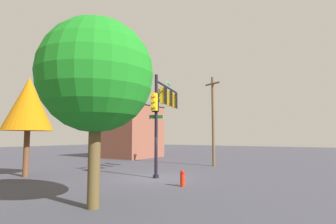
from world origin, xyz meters
TOP-DOWN VIEW (x-y plane):
  - ground_plane at (0.00, 0.00)m, footprint 120.00×120.00m
  - signal_pole_assembly at (1.48, 0.43)m, footprint 5.41×1.92m
  - utility_pole at (8.30, -0.33)m, footprint 0.84×1.69m
  - fire_hydrant at (-1.63, -2.81)m, footprint 0.33×0.24m
  - tree_near at (-7.08, -2.23)m, footprint 4.25×4.25m
  - tree_mid at (-4.02, 7.40)m, footprint 3.17×3.17m
  - brick_building at (12.02, 12.04)m, footprint 6.69×5.66m

SIDE VIEW (x-z plane):
  - ground_plane at x=0.00m, z-range 0.00..0.00m
  - fire_hydrant at x=-1.63m, z-range 0.00..0.83m
  - brick_building at x=12.02m, z-range 0.02..6.63m
  - utility_pole at x=8.30m, z-range 0.17..8.03m
  - tree_mid at x=-4.02m, z-range 1.43..7.89m
  - signal_pole_assembly at x=1.48m, z-range 1.48..8.01m
  - tree_near at x=-7.08m, z-range 1.32..8.27m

